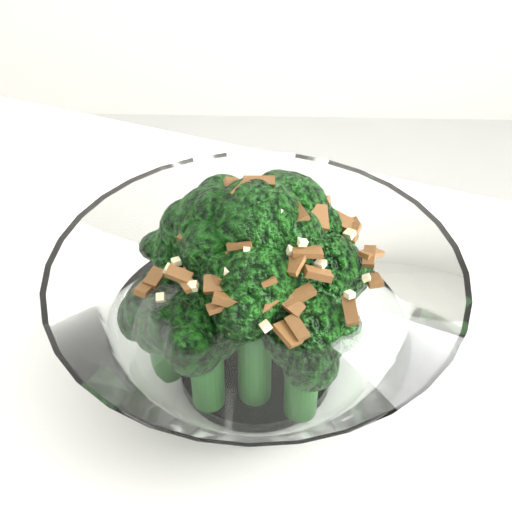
{
  "coord_description": "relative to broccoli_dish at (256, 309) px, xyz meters",
  "views": [
    {
      "loc": [
        0.16,
        -0.18,
        1.15
      ],
      "look_at": [
        0.15,
        0.16,
        0.85
      ],
      "focal_mm": 55.0,
      "sensor_mm": 36.0,
      "label": 1
    }
  ],
  "objects": [
    {
      "name": "broccoli_dish",
      "position": [
        0.0,
        0.0,
        0.0
      ],
      "size": [
        0.25,
        0.25,
        0.15
      ],
      "color": "white",
      "rests_on": "table"
    }
  ]
}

